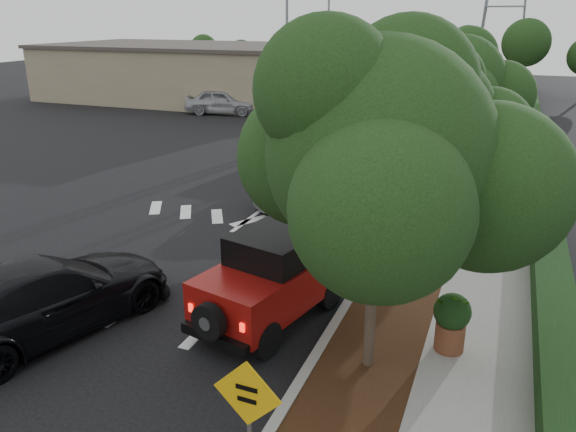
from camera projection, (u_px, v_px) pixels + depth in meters
The scene contains 19 objects.
ground at pixel (136, 304), 12.96m from camera, with size 120.00×120.00×0.00m, color black.
curb at pixel (420, 184), 21.87m from camera, with size 0.20×70.00×0.15m, color #9E9B93.
planting_strip at pixel (446, 187), 21.53m from camera, with size 1.80×70.00×0.12m, color black.
sidewalk at pixel (498, 193), 20.87m from camera, with size 2.00×70.00×0.12m, color gray.
hedge at pixel (541, 188), 20.28m from camera, with size 0.80×70.00×0.80m, color black.
commercial_building at pixel (193, 73), 44.07m from camera, with size 22.00×12.00×4.00m, color gray.
transmission_tower at pixel (495, 86), 52.94m from camera, with size 7.00×4.00×28.00m, color slate, non-canonical shape.
street_tree_near at pixel (367, 369), 10.60m from camera, with size 3.80×3.80×5.92m, color black, non-canonical shape.
street_tree_mid at pixel (424, 239), 16.73m from camera, with size 3.20×3.20×5.32m, color black, non-canonical shape.
street_tree_far at pixel (449, 182), 22.42m from camera, with size 3.40×3.40×5.62m, color black, non-canonical shape.
light_pole_a at pixel (287, 113), 37.97m from camera, with size 2.00×0.22×9.00m, color slate, non-canonical shape.
light_pole_b at pixel (327, 92), 48.83m from camera, with size 2.00×0.22×9.00m, color slate, non-canonical shape.
red_jeep at pixel (276, 275), 12.10m from camera, with size 2.46×4.04×1.98m.
silver_suv_ahead at pixel (303, 175), 20.36m from camera, with size 2.70×5.86×1.63m, color #B7BBC0.
black_suv_oncoming at pixel (45, 296), 11.64m from camera, with size 2.24×5.51×1.60m, color black.
silver_sedan_oncoming at pixel (303, 141), 26.06m from camera, with size 1.67×4.79×1.58m, color #B6B8BE.
parked_suv at pixel (222, 102), 37.51m from camera, with size 1.96×4.87×1.66m, color #A0A3A7.
speed_hump_sign at pixel (248, 410), 7.32m from camera, with size 0.98×0.09×2.08m.
terracotta_planter at pixel (452, 317), 10.77m from camera, with size 0.72×0.72×1.25m.
Camera 1 is at (7.49, -9.42, 6.30)m, focal length 35.00 mm.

